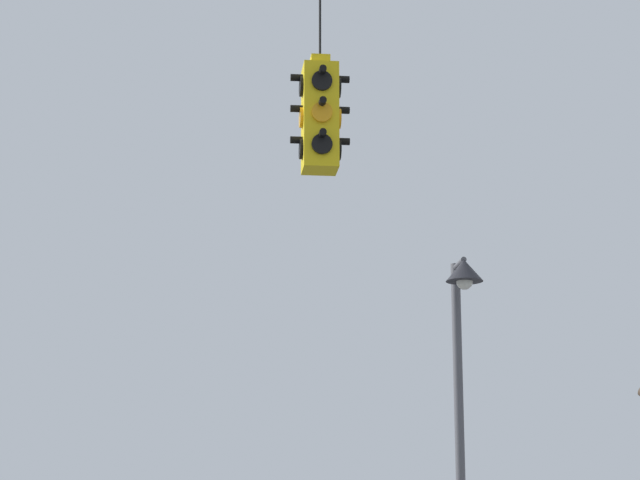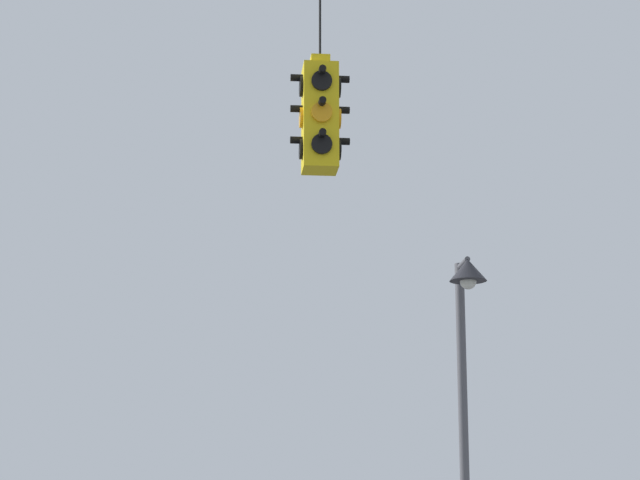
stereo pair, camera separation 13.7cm
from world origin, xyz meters
name	(u,v)px [view 2 (the right image)]	position (x,y,z in m)	size (l,w,h in m)	color
traffic_light_over_intersection	(320,116)	(-4.39, -0.46, 5.57)	(0.58, 0.58, 2.83)	yellow
street_lamp	(466,364)	(-2.22, 3.26, 3.64)	(0.47, 0.81, 4.98)	#515156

